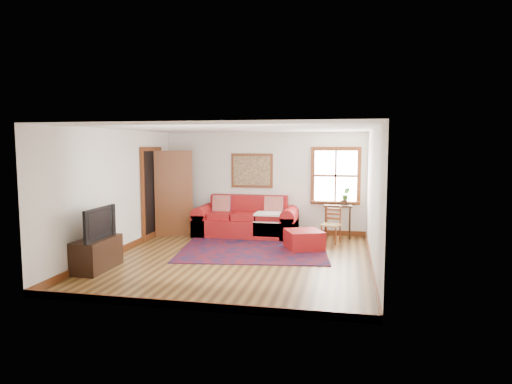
% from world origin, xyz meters
% --- Properties ---
extents(ground, '(5.50, 5.50, 0.00)m').
position_xyz_m(ground, '(0.00, 0.00, 0.00)').
color(ground, '#422811').
rests_on(ground, ground).
extents(room_envelope, '(5.04, 5.54, 2.52)m').
position_xyz_m(room_envelope, '(0.00, 0.02, 1.65)').
color(room_envelope, silver).
rests_on(room_envelope, ground).
extents(window, '(1.18, 0.20, 1.38)m').
position_xyz_m(window, '(1.78, 2.70, 1.31)').
color(window, white).
rests_on(window, ground).
extents(doorway, '(0.89, 1.08, 2.14)m').
position_xyz_m(doorway, '(-2.21, 1.78, 1.07)').
color(doorway, black).
rests_on(doorway, ground).
extents(framed_artwork, '(1.05, 0.07, 0.85)m').
position_xyz_m(framed_artwork, '(-0.30, 2.71, 1.55)').
color(framed_artwork, '#642F15').
rests_on(framed_artwork, ground).
extents(persian_rug, '(3.29, 2.78, 0.02)m').
position_xyz_m(persian_rug, '(0.14, 0.82, 0.01)').
color(persian_rug, '#560C12').
rests_on(persian_rug, ground).
extents(red_leather_sofa, '(2.45, 1.01, 0.96)m').
position_xyz_m(red_leather_sofa, '(-0.34, 2.28, 0.32)').
color(red_leather_sofa, maroon).
rests_on(red_leather_sofa, ground).
extents(red_ottoman, '(0.94, 0.94, 0.41)m').
position_xyz_m(red_ottoman, '(1.16, 1.09, 0.20)').
color(red_ottoman, maroon).
rests_on(red_ottoman, ground).
extents(side_table, '(0.66, 0.49, 0.79)m').
position_xyz_m(side_table, '(1.83, 2.53, 0.66)').
color(side_table, black).
rests_on(side_table, ground).
extents(ladder_back_chair, '(0.48, 0.47, 0.83)m').
position_xyz_m(ladder_back_chair, '(1.71, 1.86, 0.44)').
color(ladder_back_chair, tan).
rests_on(ladder_back_chair, ground).
extents(media_cabinet, '(0.46, 1.02, 0.56)m').
position_xyz_m(media_cabinet, '(-2.25, -1.19, 0.28)').
color(media_cabinet, black).
rests_on(media_cabinet, ground).
extents(television, '(0.13, 0.97, 0.56)m').
position_xyz_m(television, '(-2.23, -1.26, 0.84)').
color(television, black).
rests_on(television, media_cabinet).
extents(candle_hurricane, '(0.12, 0.12, 0.18)m').
position_xyz_m(candle_hurricane, '(-2.20, -0.75, 0.65)').
color(candle_hurricane, silver).
rests_on(candle_hurricane, media_cabinet).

